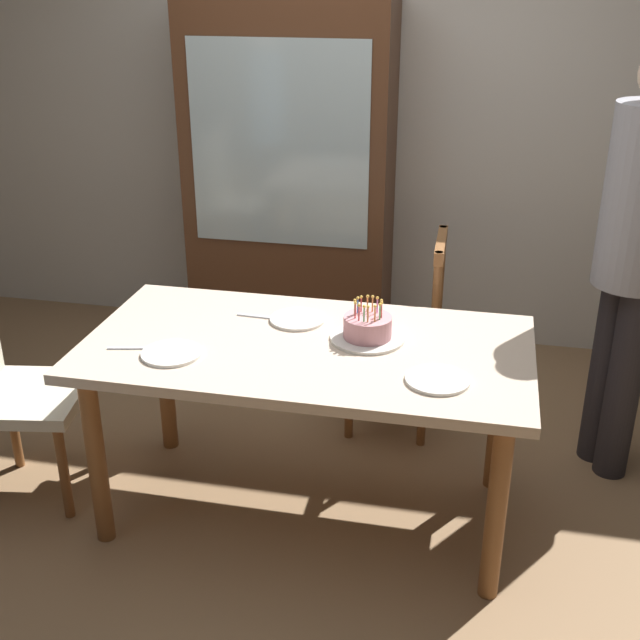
% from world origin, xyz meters
% --- Properties ---
extents(ground, '(6.40, 6.40, 0.00)m').
position_xyz_m(ground, '(0.00, 0.00, 0.00)').
color(ground, '#93704C').
extents(back_wall, '(6.40, 0.10, 2.60)m').
position_xyz_m(back_wall, '(0.00, 1.85, 1.30)').
color(back_wall, beige).
rests_on(back_wall, ground).
extents(dining_table, '(1.66, 0.87, 0.76)m').
position_xyz_m(dining_table, '(0.00, 0.00, 0.66)').
color(dining_table, beige).
rests_on(dining_table, ground).
extents(birthday_cake, '(0.28, 0.28, 0.16)m').
position_xyz_m(birthday_cake, '(0.21, 0.08, 0.80)').
color(birthday_cake, silver).
rests_on(birthday_cake, dining_table).
extents(plate_near_celebrant, '(0.22, 0.22, 0.01)m').
position_xyz_m(plate_near_celebrant, '(-0.46, -0.20, 0.76)').
color(plate_near_celebrant, white).
rests_on(plate_near_celebrant, dining_table).
extents(plate_far_side, '(0.22, 0.22, 0.01)m').
position_xyz_m(plate_far_side, '(-0.08, 0.20, 0.76)').
color(plate_far_side, white).
rests_on(plate_far_side, dining_table).
extents(plate_near_guest, '(0.22, 0.22, 0.01)m').
position_xyz_m(plate_near_guest, '(0.50, -0.20, 0.76)').
color(plate_near_guest, white).
rests_on(plate_near_guest, dining_table).
extents(fork_near_celebrant, '(0.18, 0.05, 0.01)m').
position_xyz_m(fork_near_celebrant, '(-0.62, -0.18, 0.76)').
color(fork_near_celebrant, silver).
rests_on(fork_near_celebrant, dining_table).
extents(fork_far_side, '(0.18, 0.03, 0.01)m').
position_xyz_m(fork_far_side, '(-0.24, 0.19, 0.76)').
color(fork_far_side, silver).
rests_on(fork_far_side, dining_table).
extents(chair_spindle_back, '(0.45, 0.45, 0.95)m').
position_xyz_m(chair_spindle_back, '(0.26, 0.75, 0.46)').
color(chair_spindle_back, beige).
rests_on(chair_spindle_back, ground).
extents(chair_upholstered, '(0.51, 0.51, 0.95)m').
position_xyz_m(chair_upholstered, '(-1.22, -0.12, 0.53)').
color(chair_upholstered, beige).
rests_on(chair_upholstered, ground).
extents(person_guest, '(0.32, 0.32, 1.78)m').
position_xyz_m(person_guest, '(1.21, 0.60, 1.02)').
color(person_guest, '#262328').
rests_on(person_guest, ground).
extents(china_cabinet, '(1.10, 0.45, 1.90)m').
position_xyz_m(china_cabinet, '(-0.45, 1.56, 0.95)').
color(china_cabinet, '#56331E').
rests_on(china_cabinet, ground).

